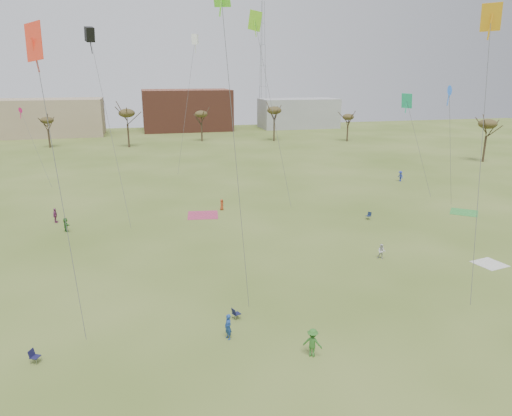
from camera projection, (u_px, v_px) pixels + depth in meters
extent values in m
plane|color=#435A1C|center=(299.00, 334.00, 31.84)|extent=(260.00, 260.00, 0.00)
imported|color=#2C6923|center=(313.00, 343.00, 29.14)|extent=(1.38, 1.24, 1.85)
imported|color=navy|center=(228.00, 327.00, 31.06)|extent=(0.60, 0.74, 1.74)
imported|color=#85376B|center=(55.00, 216.00, 55.23)|extent=(0.62, 1.08, 1.73)
imported|color=silver|center=(381.00, 251.00, 44.54)|extent=(0.90, 0.86, 1.45)
imported|color=#307928|center=(66.00, 225.00, 52.18)|extent=(1.03, 1.51, 1.57)
imported|color=#A03D1B|center=(222.00, 205.00, 60.41)|extent=(0.71, 0.82, 1.41)
imported|color=#22339E|center=(400.00, 176.00, 76.30)|extent=(0.85, 1.20, 1.69)
cube|color=silver|center=(490.00, 264.00, 43.47)|extent=(2.89, 2.89, 0.03)
cube|color=#AD3559|center=(203.00, 215.00, 58.35)|extent=(4.15, 4.15, 0.03)
cube|color=green|center=(464.00, 212.00, 59.50)|extent=(4.51, 4.51, 0.03)
cube|color=#16153A|center=(35.00, 357.00, 28.57)|extent=(0.67, 0.67, 0.04)
cube|color=#16153A|center=(31.00, 353.00, 28.55)|extent=(0.34, 0.51, 0.44)
cube|color=#131736|center=(237.00, 314.00, 33.68)|extent=(0.65, 0.65, 0.04)
cube|color=#131736|center=(234.00, 312.00, 33.49)|extent=(0.30, 0.51, 0.44)
cube|color=#15203A|center=(368.00, 216.00, 56.59)|extent=(0.67, 0.67, 0.04)
cube|color=#15203A|center=(370.00, 214.00, 56.67)|extent=(0.35, 0.50, 0.44)
cube|color=red|center=(34.00, 41.00, 27.14)|extent=(1.09, 1.09, 2.14)
cube|color=red|center=(35.00, 55.00, 27.34)|extent=(0.08, 0.08, 1.93)
cylinder|color=#4C4C51|center=(61.00, 197.00, 28.35)|extent=(1.51, 3.07, 17.78)
cube|color=#5FD225|center=(221.00, 2.00, 28.01)|extent=(0.08, 0.08, 1.58)
cylinder|color=#4C4C51|center=(236.00, 164.00, 30.73)|extent=(1.60, 0.35, 20.67)
cube|color=orange|center=(491.00, 17.00, 32.21)|extent=(0.94, 0.94, 1.85)
cube|color=orange|center=(490.00, 27.00, 32.39)|extent=(0.08, 0.08, 1.67)
cylinder|color=#4C4C51|center=(480.00, 165.00, 33.07)|extent=(1.59, 3.64, 19.70)
cube|color=black|center=(90.00, 34.00, 49.70)|extent=(0.85, 0.85, 1.46)
cube|color=black|center=(90.00, 43.00, 49.94)|extent=(0.08, 0.08, 2.19)
cylinder|color=#4C4C51|center=(111.00, 132.00, 50.21)|extent=(2.91, 5.56, 19.92)
cone|color=blue|center=(449.00, 90.00, 55.13)|extent=(1.20, 0.09, 1.20)
cube|color=blue|center=(449.00, 97.00, 55.34)|extent=(0.08, 0.08, 1.96)
cylinder|color=#4C4C51|center=(450.00, 150.00, 57.47)|extent=(2.33, 0.33, 14.04)
cube|color=#81DD24|center=(255.00, 21.00, 55.45)|extent=(1.14, 1.14, 2.23)
cube|color=#81DD24|center=(255.00, 28.00, 55.67)|extent=(0.08, 0.08, 2.01)
cylinder|color=#4C4C51|center=(274.00, 116.00, 56.97)|extent=(3.65, 4.16, 21.91)
cone|color=#B61351|center=(20.00, 110.00, 68.94)|extent=(0.83, 0.06, 0.83)
cube|color=#B61351|center=(21.00, 114.00, 69.08)|extent=(0.08, 0.08, 1.35)
cylinder|color=#4C4C51|center=(36.00, 149.00, 68.78)|extent=(3.84, 4.51, 10.76)
cube|color=#1A9F72|center=(407.00, 101.00, 62.47)|extent=(1.01, 1.01, 1.99)
cube|color=#1A9F72|center=(406.00, 106.00, 62.66)|extent=(0.08, 0.08, 1.79)
cylinder|color=#4C4C51|center=(419.00, 149.00, 63.02)|extent=(2.92, 3.27, 12.46)
cube|color=white|center=(195.00, 39.00, 74.02)|extent=(0.91, 0.91, 1.56)
cube|color=white|center=(195.00, 45.00, 74.27)|extent=(0.08, 0.08, 2.33)
cylinder|color=#4C4C51|center=(186.00, 108.00, 75.58)|extent=(3.84, 2.01, 21.07)
cylinder|color=#3A2B1E|center=(49.00, 138.00, 110.18)|extent=(0.40, 0.40, 4.32)
ellipsoid|color=#473D1E|center=(47.00, 120.00, 109.02)|extent=(3.02, 3.02, 1.58)
cylinder|color=#3A2B1E|center=(128.00, 136.00, 110.44)|extent=(0.40, 0.40, 5.40)
ellipsoid|color=#473D1E|center=(127.00, 113.00, 109.00)|extent=(3.78, 3.78, 1.98)
cylinder|color=#3A2B1E|center=(202.00, 132.00, 120.28)|extent=(0.40, 0.40, 4.68)
ellipsoid|color=#473D1E|center=(201.00, 114.00, 119.03)|extent=(3.28, 3.28, 1.72)
cylinder|color=#3A2B1E|center=(274.00, 131.00, 120.61)|extent=(0.40, 0.40, 5.28)
ellipsoid|color=#473D1E|center=(274.00, 110.00, 119.20)|extent=(3.70, 3.70, 1.94)
cylinder|color=#3A2B1E|center=(347.00, 133.00, 120.24)|extent=(0.40, 0.40, 4.20)
ellipsoid|color=#473D1E|center=(348.00, 117.00, 119.12)|extent=(2.94, 2.94, 1.54)
cylinder|color=#3A2B1E|center=(484.00, 149.00, 92.56)|extent=(0.40, 0.40, 5.04)
ellipsoid|color=#473D1E|center=(488.00, 124.00, 91.21)|extent=(3.53, 3.53, 1.85)
cube|color=#937F60|center=(43.00, 118.00, 129.70)|extent=(32.00, 14.00, 10.00)
cube|color=brown|center=(187.00, 110.00, 143.30)|extent=(26.00, 16.00, 12.00)
cube|color=gray|center=(298.00, 113.00, 149.91)|extent=(24.00, 12.00, 9.00)
cylinder|color=#9EA3A8|center=(265.00, 66.00, 150.34)|extent=(0.16, 0.16, 38.00)
cylinder|color=#9EA3A8|center=(260.00, 66.00, 150.76)|extent=(0.16, 0.16, 38.00)
cylinder|color=#9EA3A8|center=(262.00, 66.00, 149.30)|extent=(0.16, 0.16, 38.00)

